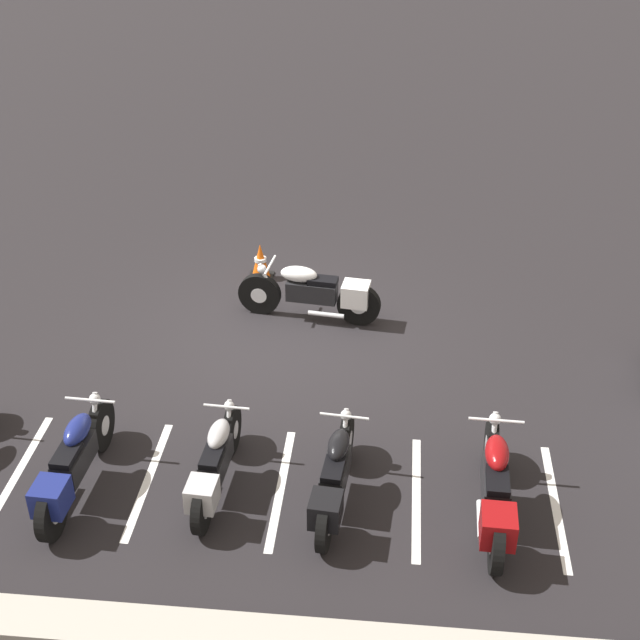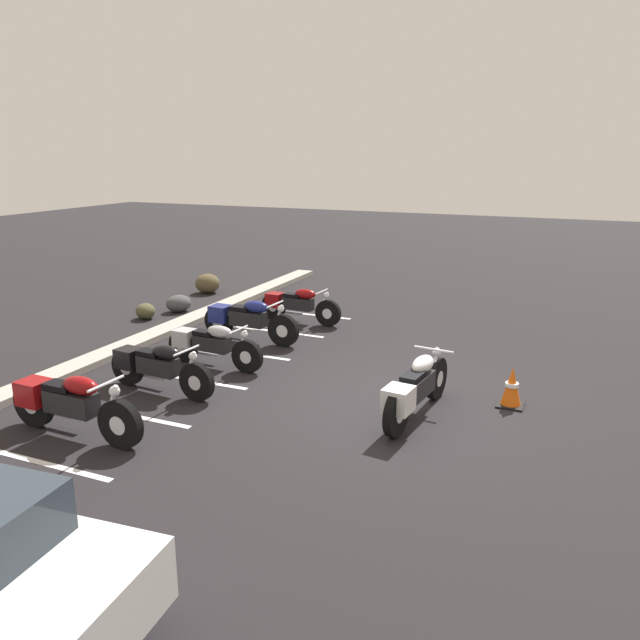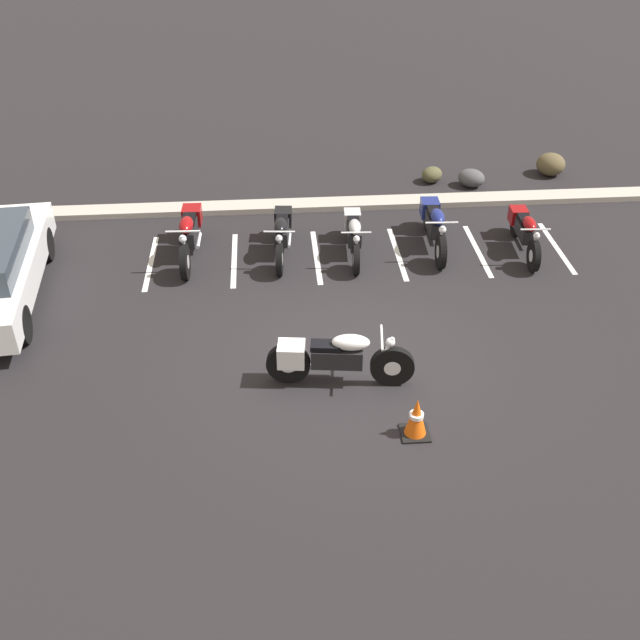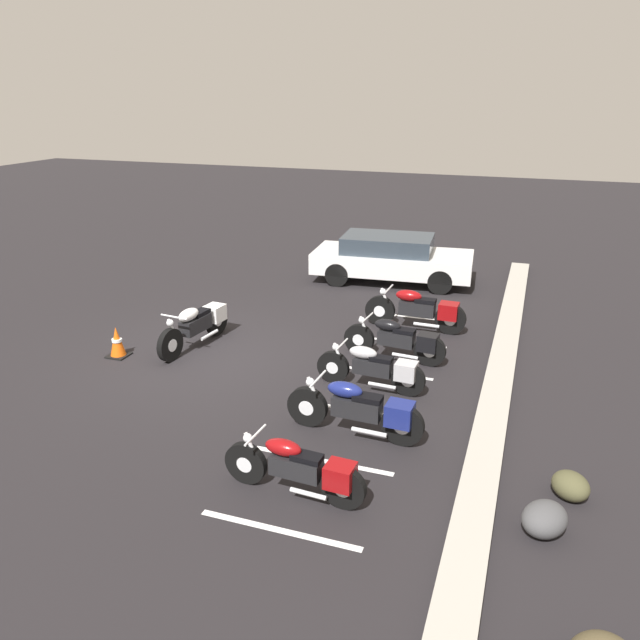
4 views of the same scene
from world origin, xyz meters
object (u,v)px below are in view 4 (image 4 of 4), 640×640
Objects in this scene: parked_bike_1 at (399,340)px; parked_bike_3 at (361,409)px; landscape_rock_0 at (545,519)px; landscape_rock_2 at (571,486)px; parked_bike_2 at (376,368)px; motorcycle_white_featured at (198,324)px; parked_bike_0 at (420,310)px; parked_bike_4 at (300,469)px; car_white at (391,258)px; traffic_cone at (117,343)px.

parked_bike_1 is 3.01m from parked_bike_3.
landscape_rock_2 is at bearing 159.78° from landscape_rock_0.
landscape_rock_0 is (3.06, 2.88, -0.21)m from parked_bike_2.
motorcycle_white_featured is 4.82m from parked_bike_0.
parked_bike_0 is at bearing -89.96° from parked_bike_2.
parked_bike_1 is at bearing -89.48° from parked_bike_4.
parked_bike_2 reaches higher than landscape_rock_0.
car_white reaches higher than traffic_cone.
motorcycle_white_featured reaches higher than parked_bike_4.
landscape_rock_0 is (6.24, 2.71, -0.27)m from parked_bike_0.
landscape_rock_2 is (3.60, 3.09, -0.25)m from parked_bike_1.
parked_bike_0 reaches higher than motorcycle_white_featured.
parked_bike_3 is 3.58× the size of landscape_rock_0.
traffic_cone is at bearing -102.91° from landscape_rock_2.
parked_bike_2 is at bearing -124.56° from landscape_rock_2.
motorcycle_white_featured reaches higher than parked_bike_3.
landscape_rock_0 is (1.44, 2.70, -0.25)m from parked_bike_3.
parked_bike_4 is (6.52, -0.31, -0.05)m from parked_bike_0.
parked_bike_1 is 1.03× the size of parked_bike_4.
motorcycle_white_featured reaches higher than traffic_cone.
motorcycle_white_featured is at bearing -43.33° from parked_bike_4.
traffic_cone reaches higher than landscape_rock_0.
parked_bike_4 is at bearing 89.12° from parked_bike_0.
parked_bike_1 is 0.94× the size of parked_bike_3.
parked_bike_4 is 5.95m from traffic_cone.
motorcycle_white_featured is at bearing -7.74° from parked_bike_2.
parked_bike_0 is 6.80m from landscape_rock_0.
parked_bike_4 is 3.26× the size of landscape_rock_0.
car_white is (-8.24, -1.48, 0.22)m from parked_bike_3.
parked_bike_3 reaches higher than parked_bike_4.
parked_bike_3 reaches higher than parked_bike_1.
traffic_cone is at bearing -11.28° from parked_bike_3.
landscape_rock_2 is (0.59, 3.01, -0.28)m from parked_bike_3.
parked_bike_0 is 1.13× the size of parked_bike_2.
car_white is at bearing 161.90° from motorcycle_white_featured.
parked_bike_2 is (3.18, -0.18, -0.06)m from parked_bike_0.
parked_bike_1 reaches higher than traffic_cone.
parked_bike_2 is 3.34m from parked_bike_4.
car_white is 10.55m from landscape_rock_0.
parked_bike_4 is 10.03m from car_white.
parked_bike_3 is 3.54× the size of traffic_cone.
landscape_rock_0 is (3.83, 6.89, -0.26)m from motorcycle_white_featured.
parked_bike_0 reaches higher than landscape_rock_0.
parked_bike_0 is 3.64× the size of traffic_cone.
motorcycle_white_featured is 1.07× the size of parked_bike_1.
motorcycle_white_featured is at bearing 13.59° from parked_bike_1.
parked_bike_3 is 8.37m from car_white.
parked_bike_0 is 6.53m from parked_bike_4.
landscape_rock_0 is (9.67, 4.18, -0.47)m from car_white.
parked_bike_1 reaches higher than landscape_rock_0.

